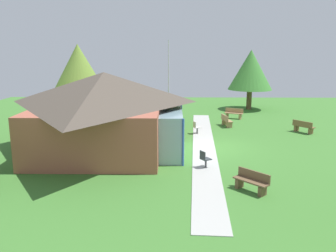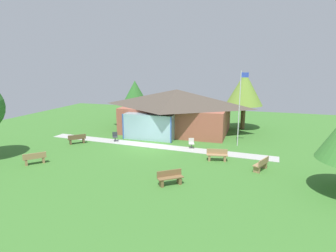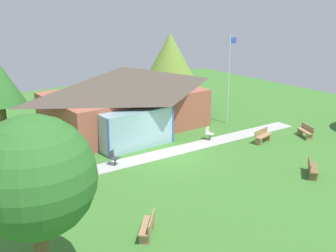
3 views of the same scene
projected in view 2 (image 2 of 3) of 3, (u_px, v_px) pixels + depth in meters
ground_plane at (151, 147)px, 23.70m from camera, size 44.00×44.00×0.00m
pavilion at (176, 110)px, 28.81m from camera, size 11.32×8.42×4.35m
footpath at (153, 146)px, 24.08m from camera, size 20.31×2.49×0.03m
flagpole at (240, 106)px, 23.34m from camera, size 0.64×0.08×6.34m
bench_front_left at (35, 159)px, 19.59m from camera, size 1.35×1.39×0.84m
bench_front_right at (170, 178)px, 16.22m from camera, size 1.46×1.27×0.84m
bench_mid_left at (77, 139)px, 24.66m from camera, size 1.40×1.35×0.84m
bench_mid_right at (217, 155)px, 20.29m from camera, size 1.55×0.70×0.84m
bench_lawn_far_right at (261, 165)px, 18.41m from camera, size 1.02×1.55×0.84m
patio_chair_lawn_spare at (191, 144)px, 23.24m from camera, size 0.56×0.56×0.86m
patio_chair_west at (115, 137)px, 25.35m from camera, size 0.60×0.60×0.86m
tree_behind_pavilion_left at (135, 93)px, 35.48m from camera, size 3.40×3.40×4.85m
tree_behind_pavilion_right at (245, 89)px, 29.58m from camera, size 3.86×3.86×6.06m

